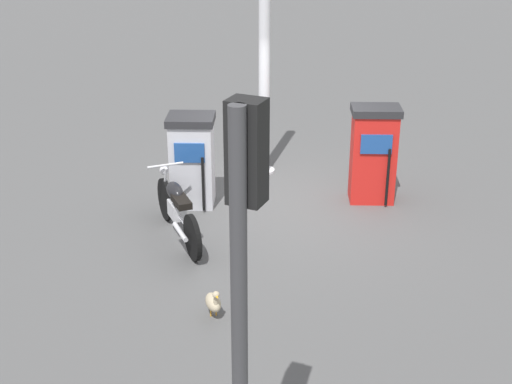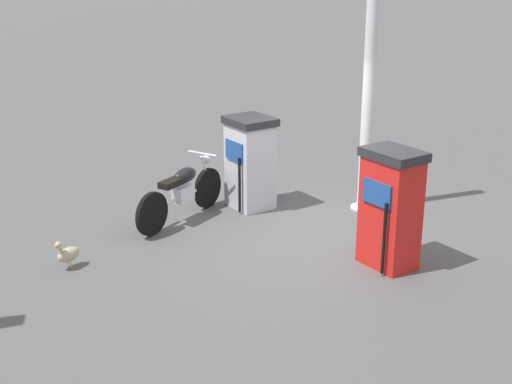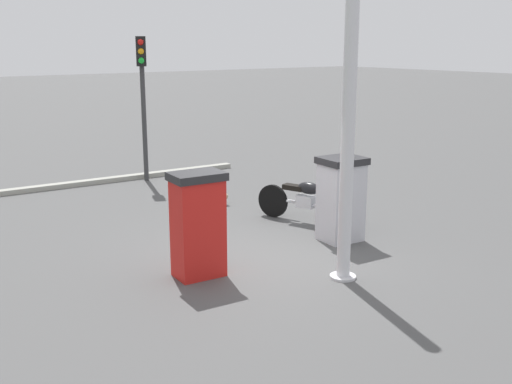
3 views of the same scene
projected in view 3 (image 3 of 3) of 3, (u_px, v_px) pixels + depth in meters
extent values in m
plane|color=#4C4C4C|center=(269.00, 254.00, 10.45)|extent=(120.00, 120.00, 0.00)
cube|color=silver|center=(341.00, 202.00, 11.01)|extent=(0.65, 0.73, 1.40)
cube|color=#1E478C|center=(330.00, 182.00, 11.20)|extent=(0.07, 0.48, 0.32)
cube|color=#262628|center=(342.00, 161.00, 10.83)|extent=(0.71, 0.80, 0.12)
cylinder|color=black|center=(320.00, 211.00, 11.25)|extent=(0.05, 0.05, 0.91)
cube|color=red|center=(198.00, 229.00, 9.29)|extent=(0.56, 0.76, 1.50)
cube|color=#1E478C|center=(190.00, 204.00, 9.43)|extent=(0.07, 0.50, 0.32)
cube|color=#262628|center=(197.00, 176.00, 9.10)|extent=(0.61, 0.83, 0.12)
cylinder|color=black|center=(177.00, 240.00, 9.48)|extent=(0.05, 0.05, 0.98)
cylinder|color=black|center=(335.00, 212.00, 11.79)|extent=(0.66, 0.29, 0.67)
cylinder|color=black|center=(273.00, 201.00, 12.57)|extent=(0.66, 0.29, 0.67)
cube|color=silver|center=(305.00, 202.00, 12.13)|extent=(0.41, 0.31, 0.24)
cylinder|color=silver|center=(303.00, 204.00, 12.17)|extent=(1.03, 0.40, 0.05)
ellipsoid|color=black|center=(309.00, 188.00, 12.02)|extent=(0.53, 0.37, 0.24)
cube|color=black|center=(294.00, 187.00, 12.22)|extent=(0.48, 0.33, 0.10)
cylinder|color=silver|center=(334.00, 196.00, 11.74)|extent=(0.26, 0.12, 0.57)
cylinder|color=silver|center=(331.00, 179.00, 11.71)|extent=(0.22, 0.54, 0.04)
sphere|color=silver|center=(335.00, 186.00, 11.68)|extent=(0.18, 0.18, 0.14)
cylinder|color=silver|center=(284.00, 200.00, 12.55)|extent=(0.54, 0.25, 0.07)
ellipsoid|color=tan|center=(222.00, 196.00, 13.60)|extent=(0.38, 0.26, 0.19)
cylinder|color=tan|center=(217.00, 192.00, 13.66)|extent=(0.07, 0.07, 0.14)
sphere|color=tan|center=(216.00, 186.00, 13.64)|extent=(0.11, 0.11, 0.09)
cone|color=orange|center=(215.00, 186.00, 13.68)|extent=(0.07, 0.05, 0.04)
cone|color=tan|center=(227.00, 195.00, 13.49)|extent=(0.08, 0.08, 0.07)
cylinder|color=orange|center=(221.00, 202.00, 13.60)|extent=(0.02, 0.02, 0.10)
cylinder|color=orange|center=(223.00, 202.00, 13.66)|extent=(0.02, 0.02, 0.10)
cylinder|color=#38383A|center=(144.00, 110.00, 15.58)|extent=(0.16, 0.16, 3.63)
cube|color=black|center=(141.00, 51.00, 15.10)|extent=(0.29, 0.30, 0.72)
sphere|color=red|center=(141.00, 42.00, 14.95)|extent=(0.20, 0.20, 0.15)
sphere|color=orange|center=(141.00, 51.00, 15.01)|extent=(0.20, 0.20, 0.15)
sphere|color=green|center=(141.00, 61.00, 15.06)|extent=(0.20, 0.20, 0.15)
cylinder|color=silver|center=(348.00, 144.00, 8.89)|extent=(0.20, 0.20, 4.13)
cylinder|color=silver|center=(343.00, 277.00, 9.37)|extent=(0.40, 0.40, 0.04)
cube|color=#9E9E93|center=(108.00, 180.00, 15.75)|extent=(0.70, 7.13, 0.12)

